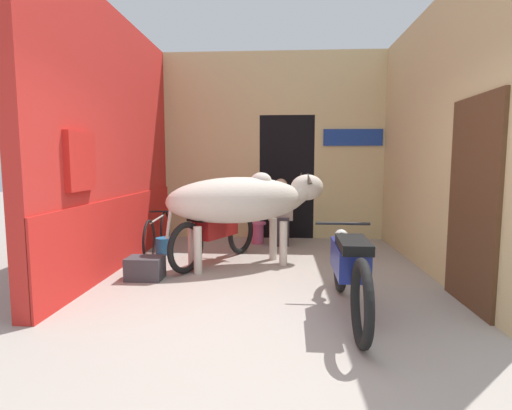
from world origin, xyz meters
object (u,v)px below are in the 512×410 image
Objects in this scene: cow at (245,200)px; bicycle at (158,234)px; motorcycle_near at (349,267)px; crate at (145,268)px; shopkeeper_seated at (281,210)px; plastic_stool at (258,232)px; motorcycle_far at (216,232)px; bucket at (164,246)px.

cow is 1.62m from bicycle.
crate is at bearing 156.81° from motorcycle_near.
cow is at bearing -108.84° from shopkeeper_seated.
plastic_stool is 0.86× the size of crate.
shopkeeper_seated is 2.64× the size of crate.
motorcycle_near is at bearing -56.47° from cow.
motorcycle_near reaches higher than crate.
bucket is (-0.91, 0.47, -0.32)m from motorcycle_far.
plastic_stool reaches higher than crate.
plastic_stool is (0.09, 1.53, -0.72)m from cow.
motorcycle_far is at bearing 162.02° from cow.
cow is at bearing -93.54° from plastic_stool.
cow is at bearing -24.58° from bucket.
motorcycle_far is 1.20m from crate.
cow is at bearing 32.02° from crate.
bicycle is at bearing 159.38° from cow.
bicycle is (-1.41, 0.53, -0.60)m from cow.
motorcycle_far reaches higher than plastic_stool.
motorcycle_near is (1.15, -1.74, -0.46)m from cow.
shopkeeper_seated is at bearing 26.19° from bicycle.
shopkeeper_seated reaches higher than bucket.
cow is 6.09× the size of plastic_stool.
cow is at bearing 123.53° from motorcycle_near.
motorcycle_near reaches higher than plastic_stool.
plastic_stool is 1.70m from bucket.
shopkeeper_seated is (1.91, 0.94, 0.28)m from bicycle.
bicycle is 1.47× the size of shopkeeper_seated.
motorcycle_far reaches higher than bicycle.
bicycle reaches higher than plastic_stool.
bucket is (-1.43, -0.92, -0.08)m from plastic_stool.
crate is 1.36m from bucket.
plastic_stool is at bearing 33.57° from bicycle.
crate is at bearing -147.98° from cow.
cow is 1.69m from plastic_stool.
motorcycle_far is 1.58× the size of shopkeeper_seated.
shopkeeper_seated is (0.50, 1.47, -0.32)m from cow.
crate is at bearing -119.38° from plastic_stool.
cow reaches higher than bucket.
bicycle is at bearing 138.46° from motorcycle_near.
motorcycle_far is at bearing -110.71° from plastic_stool.
cow is at bearing -17.98° from motorcycle_far.
plastic_stool is (1.50, 1.00, -0.12)m from bicycle.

